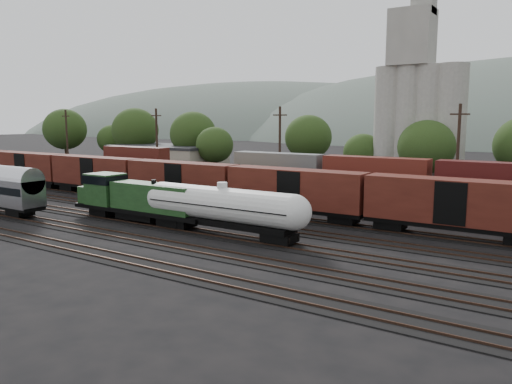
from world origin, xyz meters
The scene contains 11 objects.
ground centered at (0.00, 0.00, 0.00)m, with size 600.00×600.00×0.00m, color black.
tracks centered at (0.00, 0.00, 0.05)m, with size 180.00×33.20×0.20m.
green_locomotive centered at (-13.05, -5.00, 2.50)m, with size 16.52×2.92×4.37m.
tank_car_a centered at (-1.92, -5.00, 2.67)m, with size 17.17×3.07×4.50m.
orange_locomotive centered at (-13.57, 10.00, 2.46)m, with size 17.18×2.86×4.29m.
boxcar_string centered at (7.56, 5.00, 3.12)m, with size 153.60×2.90×4.20m.
container_wall centered at (6.73, 15.00, 2.76)m, with size 160.00×2.60×5.80m.
grain_silo centered at (3.28, 36.00, 11.26)m, with size 13.40×5.00×29.00m.
industrial_sheds centered at (6.63, 35.25, 2.56)m, with size 119.38×17.26×5.10m.
tree_band centered at (3.57, 35.69, 7.45)m, with size 163.24×22.13×13.64m.
utility_poles centered at (0.00, 22.00, 6.21)m, with size 122.20×0.36×12.00m.
Camera 1 is at (24.08, -39.39, 10.26)m, focal length 35.00 mm.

